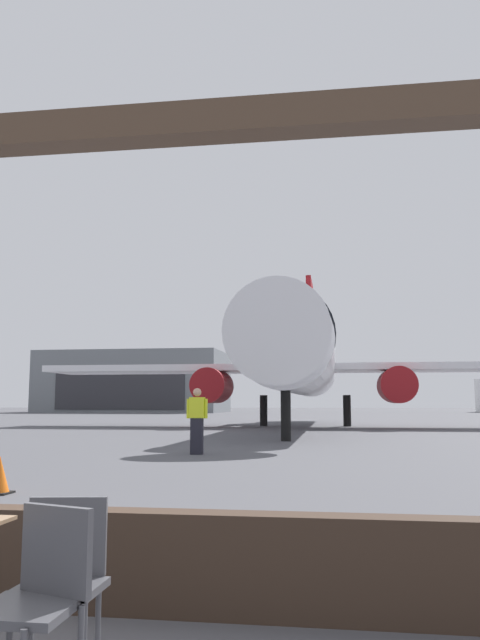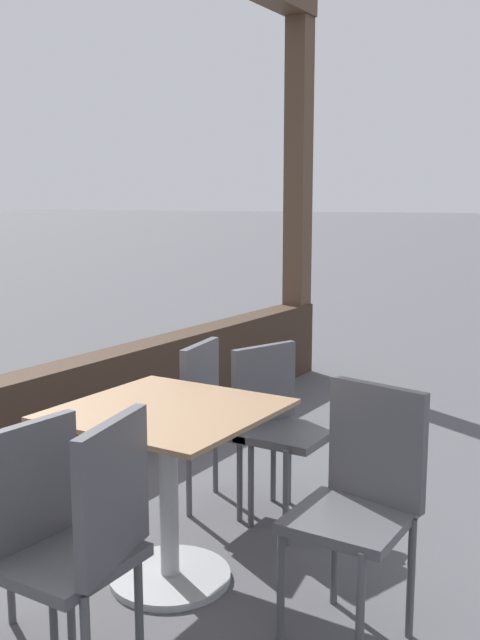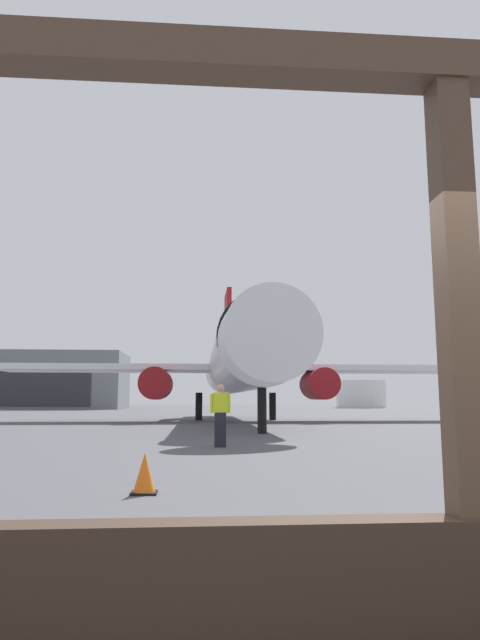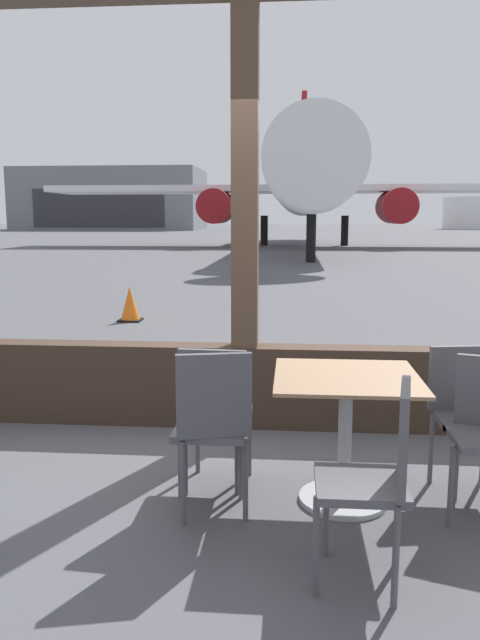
{
  "view_description": "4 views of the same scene",
  "coord_description": "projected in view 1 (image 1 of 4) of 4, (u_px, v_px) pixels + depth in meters",
  "views": [
    {
      "loc": [
        2.8,
        -4.23,
        1.37
      ],
      "look_at": [
        -0.67,
        19.05,
        4.41
      ],
      "focal_mm": 35.75,
      "sensor_mm": 36.0,
      "label": 1
    },
    {
      "loc": [
        -1.61,
        -3.08,
        1.6
      ],
      "look_at": [
        1.04,
        -1.44,
        1.09
      ],
      "focal_mm": 40.58,
      "sensor_mm": 36.0,
      "label": 2
    },
    {
      "loc": [
        -1.52,
        -3.07,
        1.29
      ],
      "look_at": [
        0.04,
        16.9,
        4.21
      ],
      "focal_mm": 30.94,
      "sensor_mm": 36.0,
      "label": 3
    },
    {
      "loc": [
        0.37,
        -4.8,
        1.65
      ],
      "look_at": [
        0.08,
        -1.41,
        1.09
      ],
      "focal_mm": 34.93,
      "sensor_mm": 36.0,
      "label": 4
    }
  ],
  "objects": [
    {
      "name": "airplane",
      "position": [
        302.0,
        361.0,
        34.07
      ],
      "size": [
        29.44,
        29.81,
        10.36
      ],
      "color": "silver",
      "rests_on": "ground"
    },
    {
      "name": "ground_plane",
      "position": [
        295.0,
        422.0,
        43.62
      ],
      "size": [
        220.0,
        220.0,
        0.0
      ],
      "primitive_type": "plane",
      "color": "#4C4C51"
    },
    {
      "name": "cafe_chair_window_right",
      "position": [
        62.0,
        571.0,
        3.19
      ],
      "size": [
        0.44,
        0.44,
        0.88
      ],
      "color": "#4C4C51",
      "rests_on": "ground"
    },
    {
      "name": "distant_hangar",
      "position": [
        135.0,
        382.0,
        88.39
      ],
      "size": [
        24.7,
        13.39,
        8.23
      ],
      "color": "slate",
      "rests_on": "ground"
    },
    {
      "name": "cafe_chair_window_left",
      "position": [
        39.0,
        589.0,
        2.86
      ],
      "size": [
        0.48,
        0.48,
        0.88
      ],
      "color": "#4C4C51",
      "rests_on": "ground"
    },
    {
      "name": "ground_crew_worker",
      "position": [
        197.0,
        420.0,
        16.89
      ],
      "size": [
        0.57,
        0.22,
        1.74
      ],
      "color": "black",
      "rests_on": "ground"
    }
  ]
}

